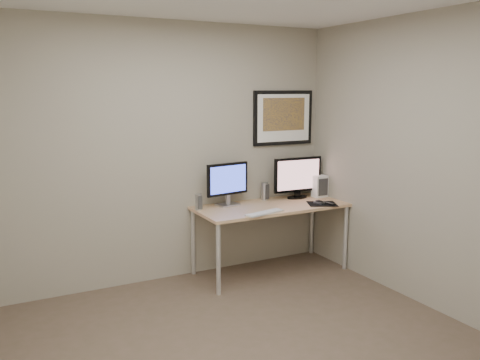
{
  "coord_description": "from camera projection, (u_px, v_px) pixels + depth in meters",
  "views": [
    {
      "loc": [
        -1.71,
        -3.11,
        1.93
      ],
      "look_at": [
        0.5,
        1.1,
        1.08
      ],
      "focal_mm": 38.0,
      "sensor_mm": 36.0,
      "label": 1
    }
  ],
  "objects": [
    {
      "name": "mousepad",
      "position": [
        322.0,
        204.0,
        5.4
      ],
      "size": [
        0.38,
        0.36,
        0.0
      ],
      "primitive_type": "cube",
      "rotation": [
        0.0,
        0.0,
        -0.43
      ],
      "color": "black",
      "rests_on": "desk"
    },
    {
      "name": "speaker_right",
      "position": [
        265.0,
        191.0,
        5.58
      ],
      "size": [
        0.1,
        0.1,
        0.19
      ],
      "primitive_type": "cylinder",
      "rotation": [
        0.0,
        0.0,
        0.35
      ],
      "color": "#A9AAAE",
      "rests_on": "desk"
    },
    {
      "name": "monitor_tv",
      "position": [
        298.0,
        177.0,
        5.65
      ],
      "size": [
        0.59,
        0.15,
        0.46
      ],
      "rotation": [
        0.0,
        0.0,
        -0.04
      ],
      "color": "black",
      "rests_on": "desk"
    },
    {
      "name": "keyboard",
      "position": [
        265.0,
        213.0,
        4.99
      ],
      "size": [
        0.45,
        0.22,
        0.02
      ],
      "primitive_type": "cube",
      "rotation": [
        0.0,
        0.0,
        0.24
      ],
      "color": "silver",
      "rests_on": "desk"
    },
    {
      "name": "monitor_large",
      "position": [
        228.0,
        182.0,
        5.29
      ],
      "size": [
        0.49,
        0.19,
        0.45
      ],
      "rotation": [
        0.0,
        0.0,
        0.15
      ],
      "color": "#A9AAAE",
      "rests_on": "desk"
    },
    {
      "name": "remote",
      "position": [
        329.0,
        203.0,
        5.38
      ],
      "size": [
        0.05,
        0.16,
        0.02
      ],
      "primitive_type": "cube",
      "rotation": [
        0.0,
        0.0,
        0.05
      ],
      "color": "black",
      "rests_on": "desk"
    },
    {
      "name": "mouse",
      "position": [
        319.0,
        202.0,
        5.41
      ],
      "size": [
        0.08,
        0.11,
        0.04
      ],
      "primitive_type": "ellipsoid",
      "rotation": [
        0.0,
        0.0,
        0.19
      ],
      "color": "black",
      "rests_on": "mousepad"
    },
    {
      "name": "floor",
      "position": [
        249.0,
        349.0,
        3.84
      ],
      "size": [
        3.6,
        3.6,
        0.0
      ],
      "primitive_type": "plane",
      "color": "brown",
      "rests_on": "ground"
    },
    {
      "name": "fan_unit",
      "position": [
        320.0,
        186.0,
        5.74
      ],
      "size": [
        0.16,
        0.12,
        0.25
      ],
      "primitive_type": "cube",
      "rotation": [
        0.0,
        0.0,
        0.03
      ],
      "color": "silver",
      "rests_on": "desk"
    },
    {
      "name": "framed_art",
      "position": [
        283.0,
        118.0,
        5.64
      ],
      "size": [
        0.75,
        0.04,
        0.6
      ],
      "color": "black",
      "rests_on": "room"
    },
    {
      "name": "speaker_left",
      "position": [
        198.0,
        202.0,
        5.12
      ],
      "size": [
        0.07,
        0.07,
        0.16
      ],
      "primitive_type": "cylinder",
      "rotation": [
        0.0,
        0.0,
        0.12
      ],
      "color": "#A9AAAE",
      "rests_on": "desk"
    },
    {
      "name": "desk",
      "position": [
        271.0,
        211.0,
        5.36
      ],
      "size": [
        1.6,
        0.7,
        0.73
      ],
      "color": "#9E7E4C",
      "rests_on": "floor"
    },
    {
      "name": "room",
      "position": [
        222.0,
        127.0,
        3.94
      ],
      "size": [
        3.6,
        3.6,
        3.6
      ],
      "color": "white",
      "rests_on": "ground"
    }
  ]
}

